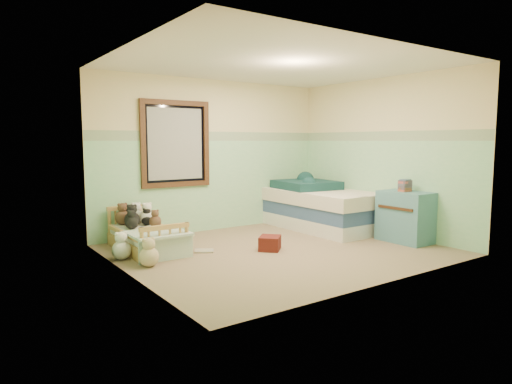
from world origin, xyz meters
TOP-DOWN VIEW (x-y plane):
  - floor at (0.00, 0.00)m, footprint 4.20×3.60m
  - ceiling at (0.00, 0.00)m, footprint 4.20×3.60m
  - wall_back at (0.00, 1.80)m, footprint 4.20×0.04m
  - wall_front at (0.00, -1.80)m, footprint 4.20×0.04m
  - wall_left at (-2.10, 0.00)m, footprint 0.04×3.60m
  - wall_right at (2.10, 0.00)m, footprint 0.04×3.60m
  - wainscot_mint at (0.00, 1.79)m, footprint 4.20×0.01m
  - border_strip at (0.00, 1.79)m, footprint 4.20×0.01m
  - window_frame at (-0.70, 1.76)m, footprint 1.16×0.06m
  - window_blinds at (-0.70, 1.77)m, footprint 0.92×0.01m
  - toddler_bed_frame at (-1.50, 1.05)m, footprint 0.66×1.33m
  - toddler_mattress at (-1.50, 1.05)m, footprint 0.61×1.27m
  - patchwork_quilt at (-1.50, 0.64)m, footprint 0.72×0.66m
  - plush_bed_brown at (-1.65, 1.55)m, footprint 0.22×0.22m
  - plush_bed_white at (-1.45, 1.55)m, footprint 0.21×0.21m
  - plush_bed_tan at (-1.60, 1.33)m, footprint 0.18×0.18m
  - plush_bed_dark at (-1.37, 1.33)m, footprint 0.17×0.17m
  - plush_floor_cream at (-1.95, 0.75)m, footprint 0.24×0.24m
  - plush_floor_tan at (-1.79, 0.24)m, footprint 0.24×0.24m
  - twin_bed_frame at (1.55, 0.86)m, footprint 1.08×2.16m
  - twin_boxspring at (1.55, 0.86)m, footprint 1.08×2.16m
  - twin_mattress at (1.55, 0.86)m, footprint 1.12×2.20m
  - teal_blanket at (1.50, 1.16)m, footprint 1.02×1.06m
  - dresser at (1.85, -0.66)m, footprint 0.47×0.75m
  - book_stack at (1.85, -0.64)m, footprint 0.18×0.14m
  - red_pillow at (-0.11, 0.07)m, footprint 0.41×0.41m
  - floor_book at (-0.90, 0.51)m, footprint 0.32×0.30m
  - extra_plush_0 at (-1.66, 1.16)m, footprint 0.18×0.18m
  - extra_plush_1 at (-1.57, 1.55)m, footprint 0.20×0.20m
  - extra_plush_2 at (-1.34, 1.12)m, footprint 0.17×0.17m
  - extra_plush_3 at (-1.40, 1.55)m, footprint 0.17×0.17m
  - extra_plush_4 at (-1.36, 1.36)m, footprint 0.22×0.22m
  - extra_plush_5 at (-1.60, 1.30)m, footprint 0.22×0.22m

SIDE VIEW (x-z plane):
  - floor at x=0.00m, z-range -0.02..0.00m
  - floor_book at x=-0.90m, z-range 0.00..0.02m
  - toddler_bed_frame at x=-1.50m, z-range 0.00..0.17m
  - red_pillow at x=-0.11m, z-range 0.00..0.19m
  - twin_bed_frame at x=1.55m, z-range 0.00..0.22m
  - plush_floor_tan at x=-1.79m, z-range 0.00..0.24m
  - plush_floor_cream at x=-1.95m, z-range 0.00..0.24m
  - toddler_mattress at x=-1.50m, z-range 0.17..0.29m
  - patchwork_quilt at x=-1.50m, z-range 0.29..0.32m
  - twin_boxspring at x=1.55m, z-range 0.22..0.44m
  - extra_plush_3 at x=-1.40m, z-range 0.29..0.46m
  - extra_plush_2 at x=-1.34m, z-range 0.29..0.46m
  - dresser at x=1.85m, z-range 0.00..0.75m
  - plush_bed_dark at x=-1.37m, z-range 0.29..0.46m
  - plush_bed_tan at x=-1.60m, z-range 0.29..0.47m
  - extra_plush_0 at x=-1.66m, z-range 0.29..0.47m
  - extra_plush_1 at x=-1.57m, z-range 0.29..0.49m
  - plush_bed_white at x=-1.45m, z-range 0.29..0.50m
  - extra_plush_5 at x=-1.60m, z-range 0.29..0.51m
  - plush_bed_brown at x=-1.65m, z-range 0.29..0.51m
  - extra_plush_4 at x=-1.36m, z-range 0.29..0.51m
  - twin_mattress at x=1.55m, z-range 0.44..0.66m
  - teal_blanket at x=1.50m, z-range 0.66..0.80m
  - wainscot_mint at x=0.00m, z-range 0.00..1.50m
  - book_stack at x=1.85m, z-range 0.75..0.92m
  - wall_back at x=0.00m, z-range 0.00..2.50m
  - wall_front at x=0.00m, z-range 0.00..2.50m
  - wall_left at x=-2.10m, z-range 0.00..2.50m
  - wall_right at x=2.10m, z-range 0.00..2.50m
  - window_blinds at x=-0.70m, z-range 0.89..2.01m
  - window_frame at x=-0.70m, z-range 0.77..2.13m
  - border_strip at x=0.00m, z-range 1.50..1.65m
  - ceiling at x=0.00m, z-range 2.50..2.52m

